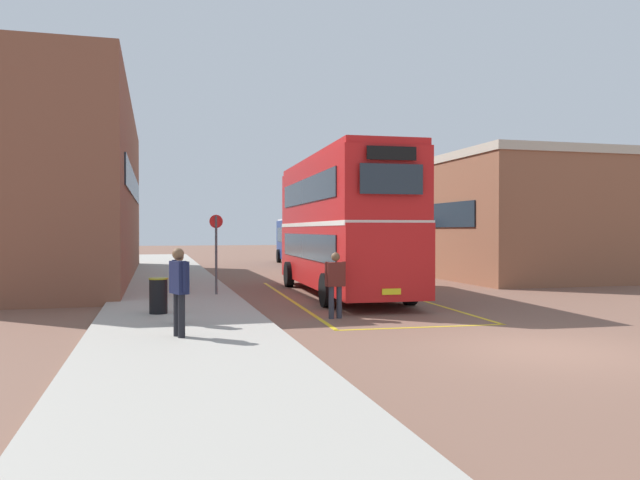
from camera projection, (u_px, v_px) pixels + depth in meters
ground_plane at (333, 285)px, 25.46m from camera, size 135.60×135.60×0.00m
sidewalk_left at (170, 282)px, 26.10m from camera, size 4.00×57.60×0.14m
brick_building_left at (71, 193)px, 27.92m from camera, size 5.41×21.66×7.88m
depot_building_right at (486, 218)px, 31.35m from camera, size 7.42×14.69×5.69m
double_decker_bus at (341, 223)px, 21.47m from camera, size 3.18×10.86×4.75m
single_deck_bus at (302, 240)px, 40.44m from camera, size 3.19×8.87×3.02m
pedestrian_boarding at (335, 280)px, 15.69m from camera, size 0.57×0.26×1.69m
pedestrian_waiting_near at (178, 283)px, 13.86m from camera, size 0.35×0.52×1.61m
pedestrian_waiting_far at (179, 285)px, 12.18m from camera, size 0.38×0.56×1.76m
litter_bin at (158, 296)px, 15.60m from camera, size 0.48×0.48×0.91m
bus_stop_sign at (216, 246)px, 20.28m from camera, size 0.43×0.15×2.62m
bay_marking_yellow at (358, 301)px, 19.59m from camera, size 4.77×12.94×0.01m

